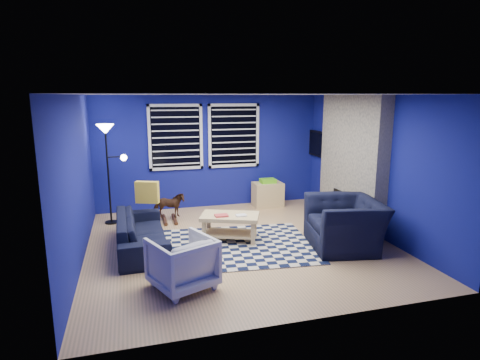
# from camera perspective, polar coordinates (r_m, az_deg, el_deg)

# --- Properties ---
(floor) EXTENTS (5.00, 5.00, 0.00)m
(floor) POSITION_cam_1_polar(r_m,az_deg,el_deg) (6.93, -0.07, -9.06)
(floor) COLOR tan
(floor) RESTS_ON ground
(ceiling) EXTENTS (5.00, 5.00, 0.00)m
(ceiling) POSITION_cam_1_polar(r_m,az_deg,el_deg) (6.47, -0.07, 12.07)
(ceiling) COLOR white
(ceiling) RESTS_ON wall_back
(wall_back) EXTENTS (5.00, 0.00, 5.00)m
(wall_back) POSITION_cam_1_polar(r_m,az_deg,el_deg) (8.99, -4.32, 4.01)
(wall_back) COLOR navy
(wall_back) RESTS_ON floor
(wall_left) EXTENTS (0.00, 5.00, 5.00)m
(wall_left) POSITION_cam_1_polar(r_m,az_deg,el_deg) (6.41, -22.16, -0.06)
(wall_left) COLOR navy
(wall_left) RESTS_ON floor
(wall_right) EXTENTS (0.00, 5.00, 5.00)m
(wall_right) POSITION_cam_1_polar(r_m,az_deg,el_deg) (7.63, 18.34, 2.02)
(wall_right) COLOR navy
(wall_right) RESTS_ON floor
(fireplace) EXTENTS (0.65, 2.00, 2.50)m
(fireplace) POSITION_cam_1_polar(r_m,az_deg,el_deg) (7.98, 15.50, 2.21)
(fireplace) COLOR gray
(fireplace) RESTS_ON floor
(window_left) EXTENTS (1.17, 0.06, 1.42)m
(window_left) POSITION_cam_1_polar(r_m,az_deg,el_deg) (8.80, -9.13, 6.01)
(window_left) COLOR black
(window_left) RESTS_ON wall_back
(window_right) EXTENTS (1.17, 0.06, 1.42)m
(window_right) POSITION_cam_1_polar(r_m,az_deg,el_deg) (9.04, -0.86, 6.31)
(window_right) COLOR black
(window_right) RESTS_ON wall_back
(tv) EXTENTS (0.07, 1.00, 0.58)m
(tv) POSITION_cam_1_polar(r_m,az_deg,el_deg) (9.30, 11.30, 5.00)
(tv) COLOR black
(tv) RESTS_ON wall_right
(rug) EXTENTS (2.68, 2.23, 0.02)m
(rug) POSITION_cam_1_polar(r_m,az_deg,el_deg) (6.83, -0.36, -9.31)
(rug) COLOR black
(rug) RESTS_ON floor
(sofa) EXTENTS (1.97, 0.81, 0.57)m
(sofa) POSITION_cam_1_polar(r_m,az_deg,el_deg) (6.83, -13.84, -7.20)
(sofa) COLOR black
(sofa) RESTS_ON floor
(armchair_big) EXTENTS (1.42, 1.29, 0.81)m
(armchair_big) POSITION_cam_1_polar(r_m,az_deg,el_deg) (6.89, 14.69, -6.03)
(armchair_big) COLOR black
(armchair_big) RESTS_ON floor
(armchair_bent) EXTENTS (0.98, 0.99, 0.69)m
(armchair_bent) POSITION_cam_1_polar(r_m,az_deg,el_deg) (5.39, -8.20, -11.56)
(armchair_bent) COLOR gray
(armchair_bent) RESTS_ON floor
(rocking_horse) EXTENTS (0.35, 0.64, 0.52)m
(rocking_horse) POSITION_cam_1_polar(r_m,az_deg,el_deg) (8.15, -10.04, -3.59)
(rocking_horse) COLOR #452616
(rocking_horse) RESTS_ON floor
(coffee_table) EXTENTS (1.12, 0.89, 0.49)m
(coffee_table) POSITION_cam_1_polar(r_m,az_deg,el_deg) (6.97, -1.43, -5.99)
(coffee_table) COLOR #D5B678
(coffee_table) RESTS_ON rug
(cabinet) EXTENTS (0.66, 0.44, 0.64)m
(cabinet) POSITION_cam_1_polar(r_m,az_deg,el_deg) (9.16, 3.96, -2.01)
(cabinet) COLOR #D5B678
(cabinet) RESTS_ON floor
(floor_lamp) EXTENTS (0.53, 0.33, 1.95)m
(floor_lamp) POSITION_cam_1_polar(r_m,az_deg,el_deg) (8.08, -18.35, 5.05)
(floor_lamp) COLOR black
(floor_lamp) RESTS_ON floor
(throw_pillow) EXTENTS (0.43, 0.27, 0.40)m
(throw_pillow) POSITION_cam_1_polar(r_m,az_deg,el_deg) (7.44, -13.07, -1.71)
(throw_pillow) COLOR gold
(throw_pillow) RESTS_ON sofa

